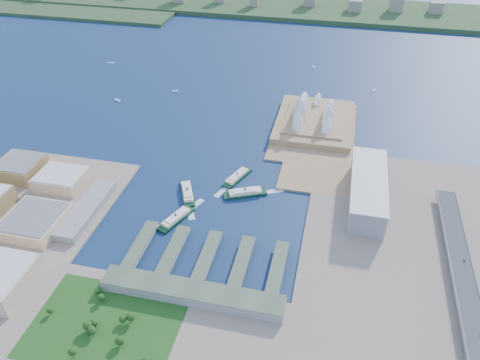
% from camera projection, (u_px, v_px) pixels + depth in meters
% --- Properties ---
extents(ground, '(3000.00, 3000.00, 0.00)m').
position_uv_depth(ground, '(213.00, 218.00, 614.89)').
color(ground, '#10294E').
rests_on(ground, ground).
extents(south_land, '(720.00, 180.00, 3.00)m').
position_uv_depth(south_land, '(154.00, 355.00, 447.73)').
color(south_land, gray).
rests_on(south_land, ground).
extents(east_land, '(240.00, 500.00, 3.00)m').
position_uv_depth(east_land, '(405.00, 275.00, 530.64)').
color(east_land, gray).
rests_on(east_land, ground).
extents(peninsula, '(135.00, 220.00, 3.00)m').
position_uv_depth(peninsula, '(314.00, 130.00, 800.27)').
color(peninsula, '#9B7C54').
rests_on(peninsula, ground).
extents(far_shore, '(2200.00, 260.00, 12.00)m').
position_uv_depth(far_shore, '(302.00, 8.00, 1387.35)').
color(far_shore, '#2D4926').
rests_on(far_shore, ground).
extents(opera_house, '(134.00, 180.00, 58.00)m').
position_uv_depth(opera_house, '(316.00, 109.00, 798.78)').
color(opera_house, white).
rests_on(opera_house, peninsula).
extents(toaster_building, '(45.00, 155.00, 35.00)m').
position_uv_depth(toaster_building, '(368.00, 190.00, 630.71)').
color(toaster_building, gray).
rests_on(toaster_building, east_land).
extents(expressway, '(26.00, 340.00, 11.85)m').
position_uv_depth(expressway, '(464.00, 287.00, 507.45)').
color(expressway, gray).
rests_on(expressway, east_land).
extents(west_buildings, '(200.00, 280.00, 27.00)m').
position_uv_depth(west_buildings, '(9.00, 214.00, 595.45)').
color(west_buildings, olive).
rests_on(west_buildings, west_land).
extents(ferry_wharves, '(184.00, 90.00, 9.30)m').
position_uv_depth(ferry_wharves, '(207.00, 257.00, 550.24)').
color(ferry_wharves, '#455440').
rests_on(ferry_wharves, ground).
extents(terminal_building, '(200.00, 28.00, 12.00)m').
position_uv_depth(terminal_building, '(192.00, 293.00, 500.01)').
color(terminal_building, gray).
rests_on(terminal_building, south_land).
extents(park, '(150.00, 110.00, 16.00)m').
position_uv_depth(park, '(104.00, 320.00, 468.98)').
color(park, '#194714').
rests_on(park, south_land).
extents(ferry_a, '(38.82, 61.25, 11.40)m').
position_uv_depth(ferry_a, '(187.00, 191.00, 652.69)').
color(ferry_a, '#0E3921').
rests_on(ferry_a, ground).
extents(ferry_b, '(34.81, 58.86, 10.88)m').
position_uv_depth(ferry_b, '(237.00, 176.00, 683.94)').
color(ferry_b, '#0E3921').
rests_on(ferry_b, ground).
extents(ferry_c, '(35.92, 59.83, 11.07)m').
position_uv_depth(ferry_c, '(176.00, 217.00, 607.66)').
color(ferry_c, '#0E3921').
rests_on(ferry_c, ground).
extents(ferry_d, '(61.57, 39.50, 11.48)m').
position_uv_depth(ferry_d, '(245.00, 191.00, 652.12)').
color(ferry_d, '#0E3921').
rests_on(ferry_d, ground).
extents(boat_a, '(14.87, 9.75, 2.84)m').
position_uv_depth(boat_a, '(117.00, 100.00, 896.08)').
color(boat_a, white).
rests_on(boat_a, ground).
extents(boat_b, '(11.30, 9.81, 3.02)m').
position_uv_depth(boat_b, '(175.00, 91.00, 928.43)').
color(boat_b, white).
rests_on(boat_b, ground).
extents(boat_c, '(7.45, 12.62, 2.73)m').
position_uv_depth(boat_c, '(374.00, 90.00, 931.99)').
color(boat_c, white).
rests_on(boat_c, ground).
extents(boat_d, '(14.47, 4.80, 2.40)m').
position_uv_depth(boat_d, '(111.00, 63.00, 1050.10)').
color(boat_d, white).
rests_on(boat_d, ground).
extents(boat_e, '(7.99, 11.09, 2.63)m').
position_uv_depth(boat_e, '(313.00, 67.00, 1029.60)').
color(boat_e, white).
rests_on(boat_e, ground).
extents(car_c, '(1.69, 4.16, 1.21)m').
position_uv_depth(car_c, '(464.00, 260.00, 530.47)').
color(car_c, slate).
rests_on(car_c, expressway).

